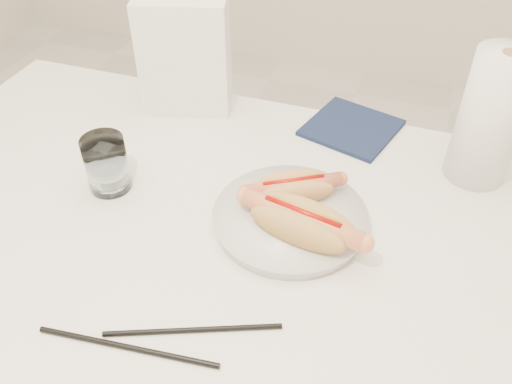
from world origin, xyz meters
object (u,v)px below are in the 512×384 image
(hotdog_left, at_px, (293,189))
(napkin_box, at_px, (185,55))
(table, at_px, (203,253))
(paper_towel_roll, at_px, (491,118))
(hotdog_right, at_px, (302,223))
(plate, at_px, (290,220))
(water_glass, at_px, (106,164))

(hotdog_left, relative_size, napkin_box, 0.65)
(table, height_order, paper_towel_roll, paper_towel_roll)
(hotdog_left, distance_m, hotdog_right, 0.08)
(hotdog_right, bearing_deg, table, -161.90)
(plate, xyz_separation_m, napkin_box, (-0.30, 0.28, 0.11))
(water_glass, distance_m, napkin_box, 0.29)
(napkin_box, bearing_deg, paper_towel_roll, -20.20)
(plate, distance_m, water_glass, 0.32)
(napkin_box, bearing_deg, hotdog_left, -54.41)
(plate, xyz_separation_m, paper_towel_roll, (0.27, 0.23, 0.11))
(table, distance_m, paper_towel_roll, 0.52)
(paper_towel_roll, bearing_deg, table, -145.09)
(hotdog_left, relative_size, water_glass, 1.51)
(table, xyz_separation_m, hotdog_right, (0.16, 0.02, 0.10))
(table, xyz_separation_m, napkin_box, (-0.17, 0.33, 0.17))
(table, distance_m, hotdog_right, 0.19)
(hotdog_right, xyz_separation_m, water_glass, (-0.35, 0.03, 0.00))
(napkin_box, relative_size, paper_towel_roll, 0.99)
(table, height_order, plate, plate)
(hotdog_right, xyz_separation_m, napkin_box, (-0.33, 0.31, 0.07))
(napkin_box, xyz_separation_m, paper_towel_roll, (0.57, -0.05, 0.00))
(paper_towel_roll, bearing_deg, hotdog_left, -146.14)
(napkin_box, bearing_deg, table, -78.56)
(hotdog_left, bearing_deg, water_glass, 158.33)
(plate, bearing_deg, hotdog_right, -52.45)
(table, xyz_separation_m, plate, (0.13, 0.05, 0.07))
(plate, bearing_deg, hotdog_left, 100.38)
(table, xyz_separation_m, paper_towel_roll, (0.40, 0.28, 0.18))
(water_glass, relative_size, paper_towel_roll, 0.42)
(table, distance_m, napkin_box, 0.41)
(water_glass, bearing_deg, plate, 1.85)
(hotdog_right, bearing_deg, plate, 139.27)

